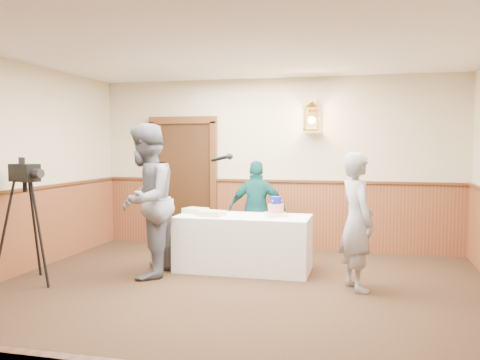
% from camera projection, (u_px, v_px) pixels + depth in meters
% --- Properties ---
extents(ground, '(7.00, 7.00, 0.00)m').
position_uv_depth(ground, '(215.00, 316.00, 5.07)').
color(ground, black).
rests_on(ground, ground).
extents(room_shell, '(6.02, 7.02, 2.81)m').
position_uv_depth(room_shell, '(222.00, 163.00, 5.41)').
color(room_shell, '#C4B793').
rests_on(room_shell, ground).
extents(display_table, '(1.80, 0.80, 0.75)m').
position_uv_depth(display_table, '(244.00, 243.00, 6.92)').
color(display_table, white).
rests_on(display_table, ground).
extents(tiered_cake, '(0.34, 0.34, 0.27)m').
position_uv_depth(tiered_cake, '(276.00, 209.00, 6.81)').
color(tiered_cake, beige).
rests_on(tiered_cake, display_table).
extents(sheet_cake_yellow, '(0.38, 0.32, 0.07)m').
position_uv_depth(sheet_cake_yellow, '(211.00, 213.00, 6.87)').
color(sheet_cake_yellow, '#D3BB7E').
rests_on(sheet_cake_yellow, display_table).
extents(sheet_cake_green, '(0.37, 0.33, 0.07)m').
position_uv_depth(sheet_cake_green, '(195.00, 211.00, 7.15)').
color(sheet_cake_green, '#93D195').
rests_on(sheet_cake_green, display_table).
extents(interviewer, '(1.60, 1.04, 1.99)m').
position_uv_depth(interviewer, '(146.00, 201.00, 6.54)').
color(interviewer, slate).
rests_on(interviewer, ground).
extents(baker, '(0.61, 0.70, 1.63)m').
position_uv_depth(baker, '(357.00, 221.00, 5.96)').
color(baker, gray).
rests_on(baker, ground).
extents(assistant_p, '(0.90, 0.46, 1.48)m').
position_uv_depth(assistant_p, '(257.00, 210.00, 7.64)').
color(assistant_p, '#0F4B4A').
rests_on(assistant_p, ground).
extents(tv_camera_rig, '(0.58, 0.54, 1.48)m').
position_uv_depth(tv_camera_rig, '(26.00, 230.00, 6.23)').
color(tv_camera_rig, black).
rests_on(tv_camera_rig, ground).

